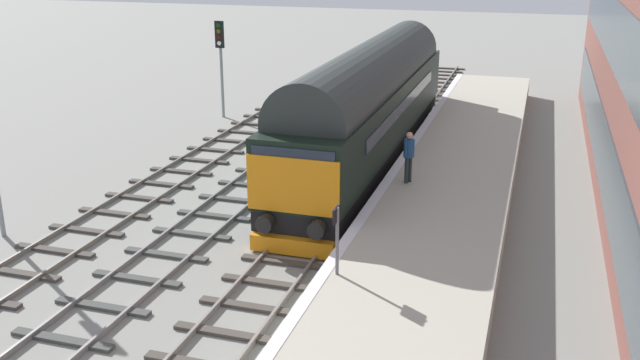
# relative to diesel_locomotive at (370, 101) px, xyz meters

# --- Properties ---
(ground_plane) EXTENTS (140.00, 140.00, 0.00)m
(ground_plane) POSITION_rel_diesel_locomotive_xyz_m (-0.00, -6.98, -2.48)
(ground_plane) COLOR gray
(ground_plane) RESTS_ON ground
(track_main) EXTENTS (2.50, 60.00, 0.15)m
(track_main) POSITION_rel_diesel_locomotive_xyz_m (-0.00, -6.98, -2.43)
(track_main) COLOR gray
(track_main) RESTS_ON ground
(track_adjacent_west) EXTENTS (2.50, 60.00, 0.15)m
(track_adjacent_west) POSITION_rel_diesel_locomotive_xyz_m (-3.33, -6.98, -2.42)
(track_adjacent_west) COLOR slate
(track_adjacent_west) RESTS_ON ground
(track_adjacent_far_west) EXTENTS (2.50, 60.00, 0.15)m
(track_adjacent_far_west) POSITION_rel_diesel_locomotive_xyz_m (-6.47, -6.98, -2.43)
(track_adjacent_far_west) COLOR slate
(track_adjacent_far_west) RESTS_ON ground
(station_platform) EXTENTS (4.00, 44.00, 1.01)m
(station_platform) POSITION_rel_diesel_locomotive_xyz_m (3.60, -6.98, -1.98)
(station_platform) COLOR #B1AC9B
(station_platform) RESTS_ON ground
(diesel_locomotive) EXTENTS (2.74, 18.11, 4.68)m
(diesel_locomotive) POSITION_rel_diesel_locomotive_xyz_m (0.00, 0.00, 0.00)
(diesel_locomotive) COLOR black
(diesel_locomotive) RESTS_ON ground
(signal_post_mid) EXTENTS (0.44, 0.22, 4.68)m
(signal_post_mid) POSITION_rel_diesel_locomotive_xyz_m (-8.65, 5.32, 0.57)
(signal_post_mid) COLOR gray
(signal_post_mid) RESTS_ON ground
(platform_number_sign) EXTENTS (0.10, 0.44, 1.64)m
(platform_number_sign) POSITION_rel_diesel_locomotive_xyz_m (2.04, -11.64, -0.37)
(platform_number_sign) COLOR slate
(platform_number_sign) RESTS_ON station_platform
(waiting_passenger) EXTENTS (0.44, 0.48, 1.64)m
(waiting_passenger) POSITION_rel_diesel_locomotive_xyz_m (2.41, -4.68, -0.49)
(waiting_passenger) COLOR #293336
(waiting_passenger) RESTS_ON station_platform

